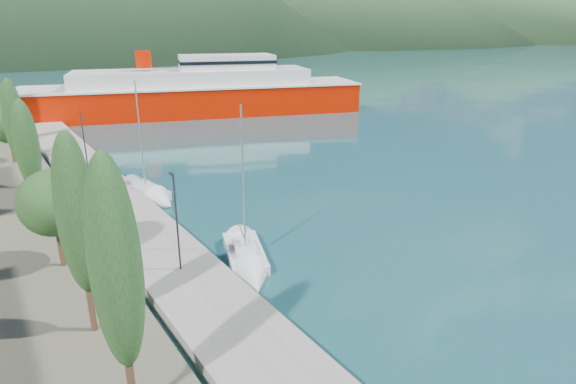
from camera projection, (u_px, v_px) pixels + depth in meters
ground at (50, 86)px, 118.70m from camera, size 1400.00×1400.00×0.00m
quay at (119, 207)px, 40.14m from camera, size 5.00×88.00×0.80m
tree_row at (21, 139)px, 39.91m from camera, size 4.16×64.51×10.77m
lamp_posts at (171, 214)px, 28.88m from camera, size 0.15×46.93×6.06m
sailboat_near at (249, 267)px, 30.48m from camera, size 4.90×8.17×11.28m
sailboat_mid at (154, 197)px, 42.69m from camera, size 3.56×8.02×11.39m
ferry at (196, 94)px, 82.17m from camera, size 57.47×29.13×11.24m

